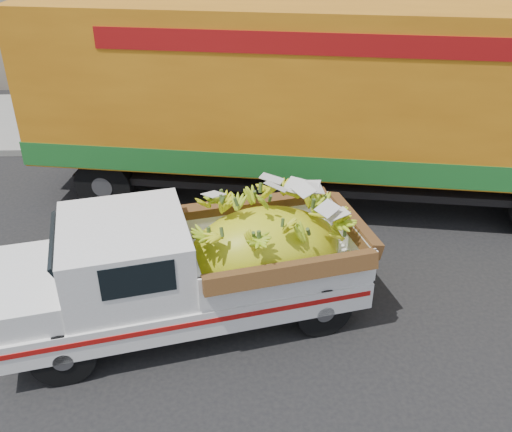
{
  "coord_description": "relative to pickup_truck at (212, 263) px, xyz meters",
  "views": [
    {
      "loc": [
        -0.73,
        -5.74,
        5.44
      ],
      "look_at": [
        -0.52,
        1.63,
        1.2
      ],
      "focal_mm": 40.0,
      "sensor_mm": 36.0,
      "label": 1
    }
  ],
  "objects": [
    {
      "name": "ground",
      "position": [
        1.16,
        -0.82,
        -0.93
      ],
      "size": [
        100.0,
        100.0,
        0.0
      ],
      "primitive_type": "plane",
      "color": "black",
      "rests_on": "ground"
    },
    {
      "name": "curb",
      "position": [
        1.16,
        5.99,
        -0.85
      ],
      "size": [
        60.0,
        0.25,
        0.15
      ],
      "primitive_type": "cube",
      "color": "gray",
      "rests_on": "ground"
    },
    {
      "name": "sidewalk",
      "position": [
        1.16,
        8.09,
        -0.86
      ],
      "size": [
        60.0,
        4.0,
        0.14
      ],
      "primitive_type": "cube",
      "color": "gray",
      "rests_on": "ground"
    },
    {
      "name": "pickup_truck",
      "position": [
        0.0,
        0.0,
        0.0
      ],
      "size": [
        5.19,
        2.9,
        1.72
      ],
      "rotation": [
        0.0,
        0.0,
        0.24
      ],
      "color": "black",
      "rests_on": "ground"
    },
    {
      "name": "semi_trailer",
      "position": [
        2.45,
        3.54,
        1.2
      ],
      "size": [
        12.07,
        4.33,
        3.8
      ],
      "rotation": [
        0.0,
        0.0,
        -0.16
      ],
      "color": "black",
      "rests_on": "ground"
    }
  ]
}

